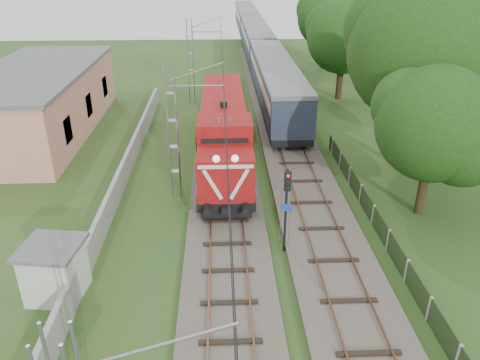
{
  "coord_description": "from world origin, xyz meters",
  "views": [
    {
      "loc": [
        -0.22,
        -13.73,
        13.43
      ],
      "look_at": [
        0.79,
        9.38,
        2.2
      ],
      "focal_mm": 35.0,
      "sensor_mm": 36.0,
      "label": 1
    }
  ],
  "objects_px": {
    "signal_post": "(287,197)",
    "relay_hut": "(55,270)",
    "coach_rake": "(256,38)",
    "locomotive": "(224,129)"
  },
  "relations": [
    {
      "from": "signal_post",
      "to": "relay_hut",
      "type": "relative_size",
      "value": 1.62
    },
    {
      "from": "coach_rake",
      "to": "relay_hut",
      "type": "relative_size",
      "value": 26.56
    },
    {
      "from": "coach_rake",
      "to": "signal_post",
      "type": "height_order",
      "value": "signal_post"
    },
    {
      "from": "signal_post",
      "to": "relay_hut",
      "type": "bearing_deg",
      "value": -164.54
    },
    {
      "from": "signal_post",
      "to": "coach_rake",
      "type": "bearing_deg",
      "value": 87.46
    },
    {
      "from": "coach_rake",
      "to": "locomotive",
      "type": "bearing_deg",
      "value": -97.65
    },
    {
      "from": "signal_post",
      "to": "relay_hut",
      "type": "height_order",
      "value": "signal_post"
    },
    {
      "from": "locomotive",
      "to": "relay_hut",
      "type": "height_order",
      "value": "locomotive"
    },
    {
      "from": "locomotive",
      "to": "coach_rake",
      "type": "relative_size",
      "value": 0.25
    },
    {
      "from": "locomotive",
      "to": "relay_hut",
      "type": "xyz_separation_m",
      "value": [
        -7.4,
        -14.46,
        -1.1
      ]
    }
  ]
}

